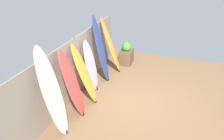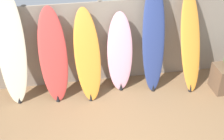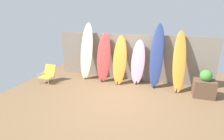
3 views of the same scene
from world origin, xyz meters
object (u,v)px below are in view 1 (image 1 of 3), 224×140
surfboard_navy_4 (101,50)px  surfboard_orange_5 (111,46)px  surfboard_orange_2 (85,75)px  planter_box (126,55)px  surfboard_pink_3 (91,66)px  surfboard_cream_0 (52,94)px  surfboard_red_1 (72,85)px

surfboard_navy_4 → surfboard_orange_5: 0.77m
surfboard_orange_2 → surfboard_orange_5: size_ratio=0.88×
planter_box → surfboard_orange_2: bearing=172.1°
surfboard_pink_3 → surfboard_orange_5: surfboard_orange_5 is taller
surfboard_cream_0 → planter_box: 4.39m
surfboard_orange_2 → surfboard_pink_3: 0.68m
surfboard_pink_3 → surfboard_navy_4: (0.66, -0.07, 0.30)m
surfboard_pink_3 → surfboard_cream_0: bearing=-179.8°
surfboard_navy_4 → surfboard_pink_3: bearing=173.6°
surfboard_navy_4 → planter_box: size_ratio=2.50×
surfboard_orange_5 → surfboard_red_1: bearing=178.6°
surfboard_cream_0 → surfboard_orange_2: (1.41, -0.11, -0.23)m
surfboard_pink_3 → planter_box: size_ratio=1.83×
surfboard_pink_3 → surfboard_navy_4: 0.73m
surfboard_navy_4 → surfboard_orange_5: (0.76, -0.08, -0.12)m
surfboard_orange_2 → surfboard_navy_4: size_ratio=0.79×
surfboard_navy_4 → planter_box: 1.78m
surfboard_red_1 → planter_box: bearing=-7.0°
surfboard_orange_2 → surfboard_orange_5: surfboard_orange_5 is taller
surfboard_pink_3 → surfboard_navy_4: bearing=-6.4°
surfboard_pink_3 → planter_box: surfboard_pink_3 is taller
surfboard_cream_0 → surfboard_orange_2: size_ratio=1.25×
surfboard_orange_5 → surfboard_pink_3: bearing=173.9°
surfboard_red_1 → surfboard_orange_2: 0.66m
surfboard_red_1 → planter_box: (3.54, -0.43, -0.54)m
surfboard_red_1 → surfboard_navy_4: 1.99m
surfboard_orange_2 → surfboard_navy_4: 1.35m
surfboard_red_1 → planter_box: size_ratio=2.07×
surfboard_red_1 → planter_box: surfboard_red_1 is taller
surfboard_orange_2 → planter_box: bearing=-7.9°
surfboard_cream_0 → surfboard_pink_3: 2.10m
surfboard_orange_2 → surfboard_orange_5: 2.09m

